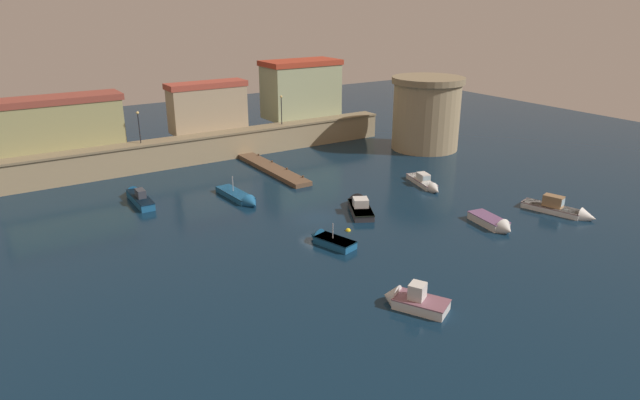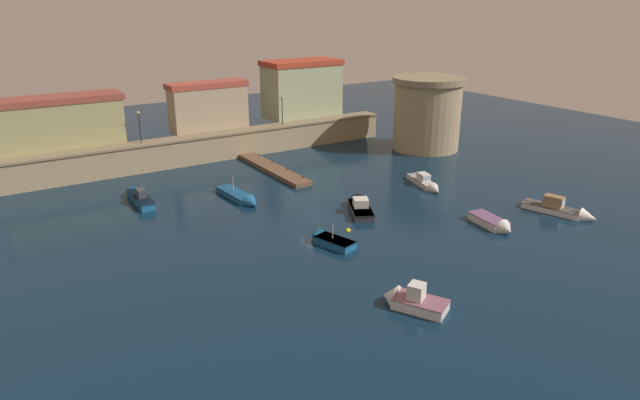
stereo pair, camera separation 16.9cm
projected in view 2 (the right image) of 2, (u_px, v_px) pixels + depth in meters
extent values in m
plane|color=#0C2338|center=(315.00, 217.00, 52.43)|extent=(134.88, 134.88, 0.00)
cube|color=#9E8966|center=(215.00, 147.00, 70.62)|extent=(49.29, 2.37, 3.13)
cube|color=#817053|center=(215.00, 134.00, 70.05)|extent=(49.29, 2.67, 0.24)
cube|color=#9A9661|center=(58.00, 126.00, 63.07)|extent=(13.85, 4.27, 5.21)
cube|color=brown|center=(54.00, 100.00, 62.06)|extent=(14.40, 4.44, 0.70)
cube|color=tan|center=(209.00, 109.00, 71.58)|extent=(9.74, 3.13, 5.52)
cube|color=#A54233|center=(207.00, 85.00, 70.52)|extent=(10.13, 3.25, 0.70)
cube|color=#9FA97E|center=(302.00, 91.00, 79.55)|extent=(10.41, 5.37, 7.27)
cube|color=#AB3924|center=(301.00, 63.00, 78.19)|extent=(10.83, 5.59, 0.70)
cylinder|color=#9E8966|center=(427.00, 116.00, 74.69)|extent=(8.81, 8.81, 8.77)
cylinder|color=#867556|center=(429.00, 80.00, 73.06)|extent=(9.52, 9.52, 0.80)
cube|color=brown|center=(273.00, 169.00, 66.27)|extent=(2.10, 14.45, 0.49)
cylinder|color=#453324|center=(259.00, 157.00, 71.01)|extent=(0.20, 0.20, 0.70)
cylinder|color=#453324|center=(273.00, 163.00, 68.15)|extent=(0.20, 0.20, 0.70)
cylinder|color=#453324|center=(287.00, 171.00, 65.29)|extent=(0.20, 0.20, 0.70)
cylinder|color=#453324|center=(303.00, 179.00, 62.43)|extent=(0.20, 0.20, 0.70)
cylinder|color=black|center=(140.00, 129.00, 64.82)|extent=(0.12, 0.12, 3.40)
sphere|color=#F9D172|center=(138.00, 113.00, 64.19)|extent=(0.32, 0.32, 0.32)
cylinder|color=black|center=(282.00, 111.00, 74.32)|extent=(0.12, 0.12, 3.53)
sphere|color=#F9D172|center=(282.00, 97.00, 73.67)|extent=(0.32, 0.32, 0.32)
cube|color=#195689|center=(141.00, 200.00, 55.86)|extent=(1.39, 5.60, 0.79)
cone|color=#195689|center=(132.00, 190.00, 58.61)|extent=(1.28, 1.41, 1.27)
cube|color=#0D2033|center=(140.00, 196.00, 55.74)|extent=(1.42, 5.71, 0.08)
cube|color=#333842|center=(141.00, 193.00, 55.31)|extent=(0.79, 1.41, 0.79)
cube|color=silver|center=(422.00, 182.00, 61.63)|extent=(2.58, 5.09, 0.54)
cone|color=silver|center=(436.00, 190.00, 58.86)|extent=(1.60, 1.66, 1.28)
cube|color=#78526B|center=(422.00, 180.00, 61.55)|extent=(2.63, 5.20, 0.08)
cube|color=silver|center=(424.00, 177.00, 61.12)|extent=(1.35, 1.70, 0.78)
cube|color=#99B7C6|center=(427.00, 179.00, 60.43)|extent=(0.88, 0.29, 0.47)
cube|color=#195689|center=(235.00, 194.00, 57.61)|extent=(2.00, 5.67, 0.57)
cone|color=#195689|center=(252.00, 204.00, 55.02)|extent=(1.63, 1.50, 1.54)
cube|color=#0E2739|center=(235.00, 192.00, 57.53)|extent=(2.04, 5.78, 0.08)
cylinder|color=#B2B2B7|center=(233.00, 184.00, 57.55)|extent=(0.08, 0.08, 1.57)
cube|color=silver|center=(488.00, 221.00, 50.67)|extent=(2.26, 4.03, 0.73)
cone|color=silver|center=(507.00, 230.00, 48.61)|extent=(1.76, 1.30, 1.61)
cube|color=#714D77|center=(489.00, 217.00, 50.56)|extent=(2.31, 4.11, 0.08)
cube|color=white|center=(552.00, 209.00, 53.63)|extent=(3.07, 5.63, 0.57)
cone|color=white|center=(589.00, 218.00, 51.56)|extent=(1.89, 1.78, 1.57)
cube|color=#886565|center=(552.00, 207.00, 53.55)|extent=(3.13, 5.75, 0.08)
cube|color=olive|center=(554.00, 201.00, 53.33)|extent=(1.44, 1.99, 1.06)
cube|color=#99B7C6|center=(563.00, 203.00, 52.76)|extent=(0.87, 0.30, 0.64)
cube|color=white|center=(420.00, 304.00, 36.88)|extent=(3.29, 3.92, 0.74)
cone|color=white|center=(390.00, 296.00, 37.86)|extent=(2.03, 1.69, 1.79)
cube|color=#7E5160|center=(421.00, 300.00, 36.76)|extent=(3.35, 3.99, 0.08)
cube|color=silver|center=(417.00, 291.00, 36.71)|extent=(1.43, 1.39, 1.06)
cube|color=#333338|center=(361.00, 210.00, 53.30)|extent=(3.83, 5.09, 0.64)
cone|color=#333338|center=(356.00, 199.00, 56.13)|extent=(2.14, 1.99, 1.72)
cube|color=black|center=(361.00, 207.00, 53.20)|extent=(3.90, 5.20, 0.08)
cube|color=silver|center=(361.00, 202.00, 53.21)|extent=(1.87, 1.88, 0.79)
cube|color=#195689|center=(335.00, 242.00, 46.28)|extent=(2.45, 3.75, 0.64)
cone|color=#195689|center=(315.00, 236.00, 47.61)|extent=(1.68, 1.34, 1.47)
cube|color=#082538|center=(335.00, 239.00, 46.18)|extent=(2.50, 3.83, 0.08)
cylinder|color=#B2B2B7|center=(333.00, 231.00, 46.09)|extent=(0.08, 0.08, 1.32)
sphere|color=yellow|center=(348.00, 231.00, 49.41)|extent=(0.48, 0.48, 0.48)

